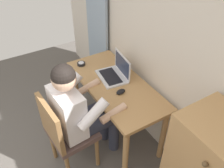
{
  "coord_description": "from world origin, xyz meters",
  "views": [
    {
      "loc": [
        1.05,
        0.86,
        2.19
      ],
      "look_at": [
        -0.45,
        1.75,
        0.81
      ],
      "focal_mm": 37.96,
      "sensor_mm": 36.0,
      "label": 1
    }
  ],
  "objects_px": {
    "desk": "(115,92)",
    "desk_clock": "(81,64)",
    "chair": "(65,132)",
    "laptop": "(115,73)",
    "computer_mouse": "(121,92)",
    "person_seated": "(81,110)"
  },
  "relations": [
    {
      "from": "desk",
      "to": "desk_clock",
      "type": "distance_m",
      "value": 0.52
    },
    {
      "from": "chair",
      "to": "laptop",
      "type": "xyz_separation_m",
      "value": [
        -0.25,
        0.69,
        0.26
      ]
    },
    {
      "from": "chair",
      "to": "desk_clock",
      "type": "relative_size",
      "value": 9.92
    },
    {
      "from": "computer_mouse",
      "to": "desk_clock",
      "type": "height_order",
      "value": "computer_mouse"
    },
    {
      "from": "laptop",
      "to": "computer_mouse",
      "type": "height_order",
      "value": "laptop"
    },
    {
      "from": "person_seated",
      "to": "desk_clock",
      "type": "distance_m",
      "value": 0.69
    },
    {
      "from": "laptop",
      "to": "desk_clock",
      "type": "relative_size",
      "value": 4.08
    },
    {
      "from": "chair",
      "to": "laptop",
      "type": "distance_m",
      "value": 0.78
    },
    {
      "from": "person_seated",
      "to": "computer_mouse",
      "type": "relative_size",
      "value": 12.11
    },
    {
      "from": "desk",
      "to": "computer_mouse",
      "type": "xyz_separation_m",
      "value": [
        0.15,
        -0.03,
        0.13
      ]
    },
    {
      "from": "laptop",
      "to": "desk_clock",
      "type": "bearing_deg",
      "value": -150.92
    },
    {
      "from": "computer_mouse",
      "to": "desk",
      "type": "bearing_deg",
      "value": 157.3
    },
    {
      "from": "laptop",
      "to": "computer_mouse",
      "type": "relative_size",
      "value": 3.67
    },
    {
      "from": "desk",
      "to": "desk_clock",
      "type": "xyz_separation_m",
      "value": [
        -0.48,
        -0.16,
        0.13
      ]
    },
    {
      "from": "desk",
      "to": "computer_mouse",
      "type": "bearing_deg",
      "value": -12.71
    },
    {
      "from": "computer_mouse",
      "to": "desk_clock",
      "type": "relative_size",
      "value": 1.11
    },
    {
      "from": "computer_mouse",
      "to": "person_seated",
      "type": "bearing_deg",
      "value": -102.11
    },
    {
      "from": "laptop",
      "to": "desk",
      "type": "bearing_deg",
      "value": -29.71
    },
    {
      "from": "person_seated",
      "to": "desk_clock",
      "type": "xyz_separation_m",
      "value": [
        -0.62,
        0.3,
        0.04
      ]
    },
    {
      "from": "desk",
      "to": "chair",
      "type": "bearing_deg",
      "value": -76.6
    },
    {
      "from": "chair",
      "to": "desk_clock",
      "type": "xyz_separation_m",
      "value": [
        -0.63,
        0.48,
        0.22
      ]
    },
    {
      "from": "chair",
      "to": "laptop",
      "type": "bearing_deg",
      "value": 109.97
    }
  ]
}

